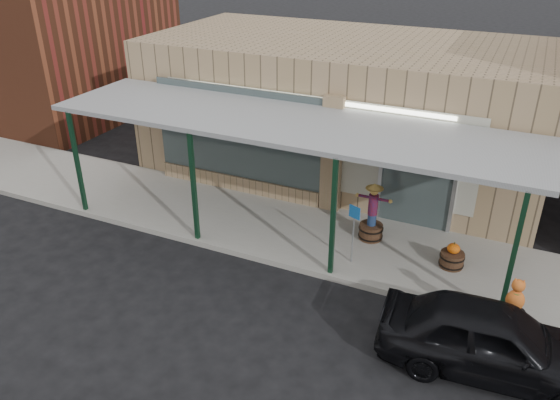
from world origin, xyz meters
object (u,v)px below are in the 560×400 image
at_px(barrel_scarecrow, 372,220).
at_px(handicap_sign, 354,227).
at_px(barrel_pumpkin, 452,258).
at_px(parked_sedan, 492,339).

relative_size(barrel_scarecrow, handicap_sign, 1.04).
bearing_deg(handicap_sign, barrel_pumpkin, 41.76).
relative_size(barrel_scarecrow, barrel_pumpkin, 2.37).
distance_m(handicap_sign, parked_sedan, 3.96).
bearing_deg(handicap_sign, barrel_scarecrow, 106.76).
bearing_deg(parked_sedan, barrel_pumpkin, 16.72).
distance_m(barrel_pumpkin, handicap_sign, 2.44).
height_order(barrel_pumpkin, parked_sedan, parked_sedan).
height_order(barrel_scarecrow, parked_sedan, barrel_scarecrow).
bearing_deg(handicap_sign, parked_sedan, -10.80).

